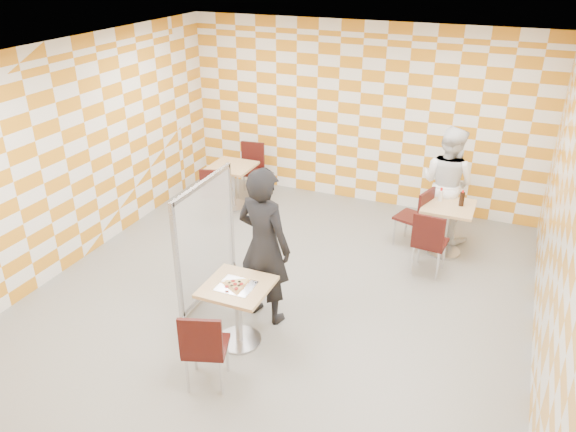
# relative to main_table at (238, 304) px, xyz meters

# --- Properties ---
(room_shell) EXTENTS (7.00, 7.00, 7.00)m
(room_shell) POSITION_rel_main_table_xyz_m (0.07, 1.37, 0.99)
(room_shell) COLOR gray
(room_shell) RESTS_ON ground
(main_table) EXTENTS (0.70, 0.70, 0.75)m
(main_table) POSITION_rel_main_table_xyz_m (0.00, 0.00, 0.00)
(main_table) COLOR tan
(main_table) RESTS_ON ground
(second_table) EXTENTS (0.70, 0.70, 0.75)m
(second_table) POSITION_rel_main_table_xyz_m (1.80, 2.97, 0.00)
(second_table) COLOR tan
(second_table) RESTS_ON ground
(empty_table) EXTENTS (0.70, 0.70, 0.75)m
(empty_table) POSITION_rel_main_table_xyz_m (-1.75, 3.18, 0.00)
(empty_table) COLOR tan
(empty_table) RESTS_ON ground
(chair_main_front) EXTENTS (0.53, 0.54, 0.92)m
(chair_main_front) POSITION_rel_main_table_xyz_m (0.04, -0.79, 0.04)
(chair_main_front) COLOR #360D0A
(chair_main_front) RESTS_ON ground
(chair_second_front) EXTENTS (0.46, 0.47, 0.92)m
(chair_second_front) POSITION_rel_main_table_xyz_m (1.68, 2.24, 0.04)
(chair_second_front) COLOR #360D0A
(chair_second_front) RESTS_ON ground
(chair_second_side) EXTENTS (0.54, 0.53, 0.92)m
(chair_second_side) POSITION_rel_main_table_xyz_m (1.39, 2.98, 0.04)
(chair_second_side) COLOR #360D0A
(chair_second_side) RESTS_ON ground
(chair_empty_near) EXTENTS (0.53, 0.53, 0.92)m
(chair_empty_near) POSITION_rel_main_table_xyz_m (-1.73, 2.59, 0.04)
(chair_empty_near) COLOR #360D0A
(chair_empty_near) RESTS_ON ground
(chair_empty_far) EXTENTS (0.47, 0.48, 0.92)m
(chair_empty_far) POSITION_rel_main_table_xyz_m (-1.71, 3.82, 0.04)
(chair_empty_far) COLOR #360D0A
(chair_empty_far) RESTS_ON ground
(partition) EXTENTS (0.08, 1.38, 1.55)m
(partition) POSITION_rel_main_table_xyz_m (-0.81, 0.74, 0.28)
(partition) COLOR white
(partition) RESTS_ON ground
(man_dark) EXTENTS (0.78, 0.60, 1.91)m
(man_dark) POSITION_rel_main_table_xyz_m (0.06, 0.57, 0.45)
(man_dark) COLOR black
(man_dark) RESTS_ON ground
(man_white) EXTENTS (1.04, 0.94, 1.73)m
(man_white) POSITION_rel_main_table_xyz_m (1.69, 3.48, 0.36)
(man_white) COLOR white
(man_white) RESTS_ON ground
(pizza_on_foil) EXTENTS (0.40, 0.40, 0.04)m
(pizza_on_foil) POSITION_rel_main_table_xyz_m (-0.00, -0.02, 0.26)
(pizza_on_foil) COLOR silver
(pizza_on_foil) RESTS_ON main_table
(sport_bottle) EXTENTS (0.06, 0.06, 0.20)m
(sport_bottle) POSITION_rel_main_table_xyz_m (1.66, 3.07, 0.33)
(sport_bottle) COLOR white
(sport_bottle) RESTS_ON second_table
(soda_bottle) EXTENTS (0.07, 0.07, 0.23)m
(soda_bottle) POSITION_rel_main_table_xyz_m (1.96, 3.02, 0.34)
(soda_bottle) COLOR black
(soda_bottle) RESTS_ON second_table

